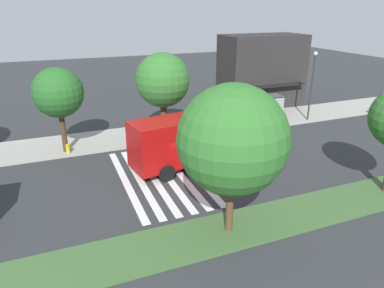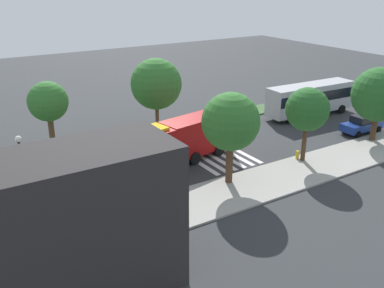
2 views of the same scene
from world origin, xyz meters
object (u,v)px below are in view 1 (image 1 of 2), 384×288
fire_hydrant (68,149)px  sidewalk_tree_center (58,93)px  bus_stop_shelter (266,105)px  sidewalk_tree_east (163,81)px  bench_near_shelter (227,123)px  fire_truck (201,135)px  street_lamp (312,81)px  median_tree_far_west (233,140)px

fire_hydrant → sidewalk_tree_center: bearing=105.1°
bus_stop_shelter → sidewalk_tree_east: (-10.15, -0.40, 3.07)m
bench_near_shelter → fire_hydrant: size_ratio=2.29×
fire_truck → sidewalk_tree_center: 10.70m
bus_stop_shelter → fire_truck: bearing=-147.3°
fire_truck → street_lamp: size_ratio=1.52×
bench_near_shelter → median_tree_far_west: median_tree_far_west is taller
sidewalk_tree_east → median_tree_far_west: size_ratio=0.96×
street_lamp → fire_hydrant: size_ratio=9.24×
median_tree_far_west → fire_hydrant: 15.43m
bus_stop_shelter → street_lamp: bearing=-10.3°
bench_near_shelter → bus_stop_shelter: bearing=-0.2°
fire_hydrant → fire_truck: bearing=-30.2°
fire_truck → sidewalk_tree_east: 6.30m
sidewalk_tree_center → bus_stop_shelter: bearing=1.3°
fire_truck → sidewalk_tree_center: bearing=137.7°
street_lamp → sidewalk_tree_center: (-22.40, 0.40, 0.71)m
fire_truck → fire_hydrant: bearing=139.7°
fire_truck → street_lamp: street_lamp is taller
bench_near_shelter → sidewalk_tree_east: (-6.15, -0.41, 4.37)m
bench_near_shelter → street_lamp: 9.06m
sidewalk_tree_center → fire_hydrant: bearing=-74.9°
bus_stop_shelter → street_lamp: street_lamp is taller
bench_near_shelter → sidewalk_tree_east: bearing=-176.2°
bench_near_shelter → fire_truck: bearing=-131.4°
bus_stop_shelter → sidewalk_tree_center: size_ratio=0.55×
bus_stop_shelter → fire_hydrant: (-17.89, -0.90, -1.40)m
bench_near_shelter → sidewalk_tree_center: (-14.03, -0.41, 4.06)m
street_lamp → sidewalk_tree_center: size_ratio=1.02×
sidewalk_tree_east → fire_hydrant: (-7.74, -0.50, -4.47)m
street_lamp → median_tree_far_west: 20.50m
bus_stop_shelter → sidewalk_tree_east: bearing=-177.8°
bench_near_shelter → median_tree_far_west: (-7.21, -14.10, 4.30)m
fire_hydrant → bench_near_shelter: bearing=3.7°
bus_stop_shelter → street_lamp: size_ratio=0.54×
bus_stop_shelter → sidewalk_tree_east: 10.61m
sidewalk_tree_center → sidewalk_tree_east: size_ratio=0.91×
street_lamp → median_tree_far_west: bearing=-139.5°
fire_truck → bench_near_shelter: bearing=38.5°
bench_near_shelter → median_tree_far_west: 16.41m
street_lamp → sidewalk_tree_center: 22.42m
sidewalk_tree_east → fire_truck: bearing=-80.6°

